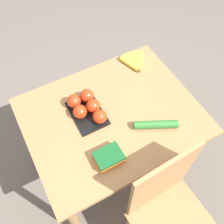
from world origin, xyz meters
name	(u,v)px	position (x,y,z in m)	size (l,w,h in m)	color
ground_plane	(112,163)	(0.00, 0.00, 0.00)	(12.00, 12.00, 0.00)	#665B51
dining_table	(112,126)	(0.00, 0.00, 0.61)	(1.01, 0.80, 0.74)	#9E7044
chair	(168,212)	(-0.04, 0.58, 0.49)	(0.44, 0.42, 0.97)	#A87547
banana_bunch	(135,62)	(-0.33, -0.29, 0.76)	(0.17, 0.17, 0.04)	brown
tomato_pack	(87,107)	(0.12, -0.09, 0.78)	(0.18, 0.26, 0.09)	black
carrot_bag	(109,157)	(0.15, 0.24, 0.77)	(0.14, 0.11, 0.06)	orange
cucumber_near	(156,125)	(-0.18, 0.19, 0.76)	(0.24, 0.15, 0.05)	#2D702D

